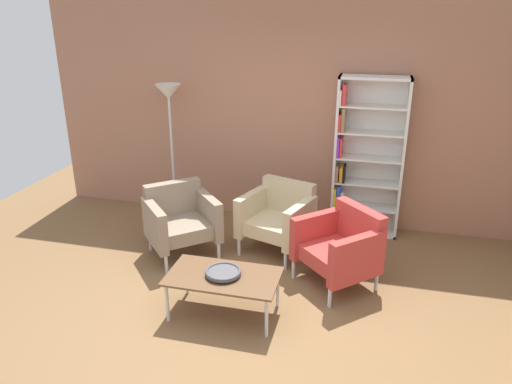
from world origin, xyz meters
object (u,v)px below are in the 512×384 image
object	(u,v)px
coffee_table_low	(223,278)
armchair_spare_guest	(180,219)
decorative_bowl	(223,272)
armchair_by_bookshelf	(341,246)
armchair_corner_red	(279,216)
floor_lamp_torchiere	(169,108)
bookshelf_tall	(363,159)

from	to	relation	value
coffee_table_low	armchair_spare_guest	bearing A→B (deg)	129.19
decorative_bowl	armchair_spare_guest	size ratio (longest dim) A/B	0.34
decorative_bowl	armchair_by_bookshelf	xyz separation A→B (m)	(0.97, 0.80, -0.02)
coffee_table_low	armchair_spare_guest	xyz separation A→B (m)	(-0.82, 1.01, 0.05)
decorative_bowl	armchair_by_bookshelf	world-z (taller)	armchair_by_bookshelf
coffee_table_low	armchair_corner_red	xyz separation A→B (m)	(0.22, 1.34, 0.05)
armchair_corner_red	armchair_spare_guest	size ratio (longest dim) A/B	0.93
armchair_by_bookshelf	floor_lamp_torchiere	bearing A→B (deg)	-160.98
bookshelf_tall	armchair_corner_red	distance (m)	1.26
armchair_corner_red	armchair_by_bookshelf	distance (m)	0.92
bookshelf_tall	armchair_by_bookshelf	world-z (taller)	bookshelf_tall
coffee_table_low	armchair_by_bookshelf	bearing A→B (deg)	39.57
armchair_spare_guest	armchair_by_bookshelf	world-z (taller)	same
armchair_spare_guest	coffee_table_low	bearing A→B (deg)	-92.71
coffee_table_low	floor_lamp_torchiere	xyz separation A→B (m)	(-1.28, 1.93, 1.08)
bookshelf_tall	armchair_spare_guest	size ratio (longest dim) A/B	2.00
armchair_by_bookshelf	bookshelf_tall	bearing A→B (deg)	130.49
armchair_corner_red	armchair_spare_guest	distance (m)	1.10
armchair_corner_red	bookshelf_tall	bearing A→B (deg)	59.95
bookshelf_tall	coffee_table_low	bearing A→B (deg)	-117.41
decorative_bowl	armchair_spare_guest	world-z (taller)	armchair_spare_guest
coffee_table_low	decorative_bowl	size ratio (longest dim) A/B	3.12
armchair_by_bookshelf	floor_lamp_torchiere	distance (m)	2.73
armchair_by_bookshelf	floor_lamp_torchiere	world-z (taller)	floor_lamp_torchiere
decorative_bowl	floor_lamp_torchiere	size ratio (longest dim) A/B	0.18
bookshelf_tall	armchair_corner_red	xyz separation A→B (m)	(-0.86, -0.75, -0.52)
coffee_table_low	decorative_bowl	xyz separation A→B (m)	(-0.00, 0.00, 0.07)
bookshelf_tall	floor_lamp_torchiere	world-z (taller)	bookshelf_tall
armchair_corner_red	floor_lamp_torchiere	xyz separation A→B (m)	(-1.51, 0.59, 1.03)
coffee_table_low	armchair_corner_red	world-z (taller)	armchair_corner_red
armchair_spare_guest	floor_lamp_torchiere	bearing A→B (deg)	74.68
coffee_table_low	armchair_spare_guest	size ratio (longest dim) A/B	1.05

